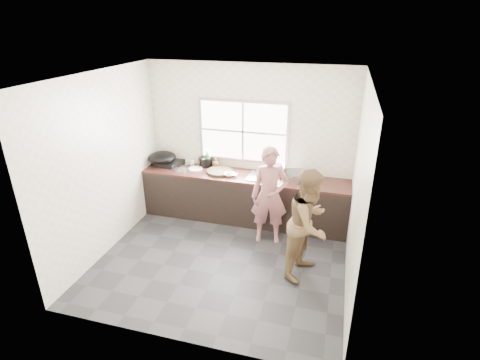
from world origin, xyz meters
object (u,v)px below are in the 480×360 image
(person_side, at_px, (309,224))
(bowl_mince, at_px, (229,175))
(dish_rack, at_px, (293,173))
(pot_lid_left, at_px, (180,170))
(woman, at_px, (269,199))
(bowl_crabs, at_px, (274,174))
(pot_lid_right, at_px, (184,163))
(plate_food, at_px, (195,169))
(bottle_brown_short, at_px, (216,163))
(bottle_brown_tall, at_px, (200,161))
(bottle_green, at_px, (208,158))
(wok, at_px, (162,157))
(burner, at_px, (169,162))
(glass_jar, at_px, (192,163))
(cutting_board, at_px, (220,172))
(black_pot, at_px, (206,162))
(bowl_held, at_px, (262,179))

(person_side, distance_m, bowl_mince, 1.88)
(dish_rack, bearing_deg, pot_lid_left, 165.60)
(woman, relative_size, pot_lid_left, 5.98)
(bowl_crabs, bearing_deg, pot_lid_right, 175.37)
(woman, xyz_separation_m, bowl_crabs, (-0.06, 0.64, 0.15))
(plate_food, bearing_deg, bottle_brown_short, 32.24)
(bottle_brown_tall, relative_size, pot_lid_right, 0.73)
(bottle_green, height_order, pot_lid_left, bottle_green)
(bowl_mince, relative_size, bottle_green, 0.58)
(wok, distance_m, dish_rack, 2.40)
(burner, xyz_separation_m, pot_lid_left, (0.33, -0.25, -0.03))
(person_side, xyz_separation_m, glass_jar, (-2.27, 1.42, 0.12))
(cutting_board, xyz_separation_m, wok, (-1.13, 0.07, 0.13))
(woman, relative_size, black_pot, 6.59)
(plate_food, distance_m, bottle_brown_tall, 0.22)
(bowl_crabs, xyz_separation_m, plate_food, (-1.41, -0.06, -0.02))
(bowl_held, distance_m, burner, 1.86)
(cutting_board, bearing_deg, dish_rack, 1.14)
(bottle_brown_short, relative_size, pot_lid_left, 0.64)
(plate_food, bearing_deg, black_pot, 57.90)
(bowl_mince, bearing_deg, pot_lid_left, 179.30)
(bottle_brown_tall, relative_size, wok, 0.36)
(bottle_brown_short, height_order, pot_lid_right, bottle_brown_short)
(woman, bearing_deg, bowl_held, 106.03)
(woman, xyz_separation_m, glass_jar, (-1.59, 0.73, 0.17))
(bowl_held, xyz_separation_m, bottle_brown_short, (-0.94, 0.37, 0.05))
(cutting_board, height_order, pot_lid_right, cutting_board)
(bottle_brown_short, bearing_deg, black_pot, 180.00)
(pot_lid_left, relative_size, pot_lid_right, 1.01)
(dish_rack, bearing_deg, wok, 161.52)
(black_pot, relative_size, bottle_brown_tall, 1.26)
(bowl_crabs, relative_size, plate_food, 0.85)
(burner, bearing_deg, cutting_board, -9.53)
(woman, bearing_deg, wok, 152.54)
(woman, xyz_separation_m, burner, (-2.04, 0.72, 0.15))
(bottle_brown_tall, distance_m, wok, 0.70)
(bowl_held, distance_m, bottle_green, 1.17)
(glass_jar, relative_size, dish_rack, 0.30)
(burner, bearing_deg, bottle_brown_tall, 5.94)
(person_side, distance_m, bottle_brown_short, 2.36)
(bowl_crabs, bearing_deg, pot_lid_left, -174.05)
(pot_lid_right, bearing_deg, glass_jar, -14.87)
(black_pot, bearing_deg, bottle_brown_tall, 180.00)
(glass_jar, height_order, burner, glass_jar)
(wok, bearing_deg, burner, 49.84)
(woman, relative_size, wok, 2.99)
(woman, height_order, bowl_held, woman)
(bottle_green, height_order, pot_lid_right, bottle_green)
(bottle_brown_short, bearing_deg, woman, -34.27)
(woman, bearing_deg, bowl_mince, 138.79)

